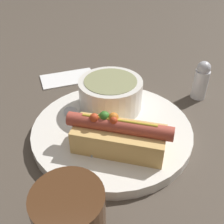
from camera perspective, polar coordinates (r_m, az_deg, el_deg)
The scene contains 8 objects.
ground_plane at distance 0.48m, azimuth -0.00°, elevation -4.81°, with size 4.00×4.00×0.00m, color #4C4238.
dinner_plate at distance 0.47m, azimuth -0.00°, elevation -3.95°, with size 0.28×0.28×0.02m.
hot_dog at distance 0.41m, azimuth 1.43°, elevation -5.19°, with size 0.16×0.10×0.07m.
soup_bowl at distance 0.50m, azimuth -0.78°, elevation 4.13°, with size 0.12×0.12×0.06m.
spoon at distance 0.48m, azimuth -8.21°, elevation -1.43°, with size 0.07×0.14×0.01m.
drinking_glass at distance 0.32m, azimuth -9.00°, elevation -22.33°, with size 0.08×0.08×0.09m.
napkin at distance 0.66m, azimuth -9.52°, elevation 7.37°, with size 0.14×0.11×0.01m.
salt_shaker at distance 0.59m, azimuth 18.82°, elevation 6.58°, with size 0.03×0.03×0.08m.
Camera 1 is at (-0.02, -0.36, 0.31)m, focal length 42.00 mm.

